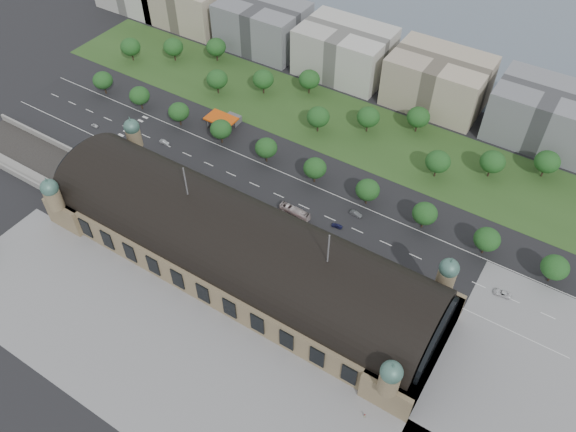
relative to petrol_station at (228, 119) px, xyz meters
The scene contains 52 objects.
ground 84.71m from the petrol_station, 50.45° to the right, with size 900.00×900.00×0.00m, color black.
station 84.98m from the petrol_station, 50.45° to the right, with size 150.00×48.40×44.30m.
track_cutting 87.79m from the petrol_station, 129.73° to the right, with size 70.00×24.00×3.10m.
plaza_south 126.63m from the petrol_station, 59.68° to the right, with size 190.00×48.00×0.12m, color gray.
plaza_east 169.97m from the petrol_station, 22.59° to the right, with size 56.00×100.00×0.12m, color gray.
road_slab 43.62m from the petrol_station, 38.82° to the right, with size 260.00×26.00×0.10m, color black.
grass_belt 47.86m from the petrol_station, 35.47° to the left, with size 300.00×45.00×0.10m, color #2D4F1F.
petrol_station is the anchor object (origin of this frame).
office_1 102.26m from the petrol_station, 138.33° to the left, with size 45.00×32.00×24.00m, color #B9AA91.
office_2 73.13m from the petrol_station, 111.07° to the left, with size 45.00×32.00×24.00m, color gray.
office_3 72.38m from the petrol_station, 70.56° to the left, with size 45.00×32.00×24.00m, color beige.
office_4 100.64m from the petrol_station, 42.50° to the left, with size 45.00×32.00×24.00m, color #B9AA91.
office_5 141.49m from the petrol_station, 28.66° to the left, with size 45.00×32.00×24.00m, color gray.
tree_row_0 67.38m from the petrol_station, 169.47° to the right, with size 9.60×9.60×11.52m.
tree_row_1 44.08m from the petrol_station, 163.73° to the right, with size 9.60×9.60×11.52m.
tree_row_2 22.32m from the petrol_station, 145.83° to the right, with size 9.60×9.60×11.52m.
tree_row_3 14.35m from the petrol_station, 64.33° to the right, with size 9.60×9.60×11.52m.
tree_row_4 32.64m from the petrol_station, 22.33° to the right, with size 9.60×9.60×11.52m.
tree_row_5 55.47m from the petrol_station, 12.84° to the right, with size 9.60×9.60×11.52m.
tree_row_6 78.99m from the petrol_station, ahead, with size 9.60×9.60×11.52m.
tree_row_7 102.74m from the petrol_station, ahead, with size 9.60×9.60×11.52m.
tree_row_8 126.58m from the petrol_station, ahead, with size 9.60×9.60×11.52m.
tree_row_9 150.47m from the petrol_station, ahead, with size 9.60×9.60×11.52m.
tree_belt_0 78.30m from the petrol_station, 166.89° to the left, with size 10.40×10.40×12.48m.
tree_belt_1 64.57m from the petrol_station, 152.50° to the left, with size 10.40×10.40×12.48m.
tree_belt_2 56.72m from the petrol_station, 132.40° to the left, with size 10.40×10.40×12.48m.
tree_belt_3 26.54m from the petrol_station, 137.15° to the left, with size 10.40×10.40×12.48m.
tree_belt_4 30.15m from the petrol_station, 90.18° to the left, with size 10.40×10.40×12.48m.
tree_belt_5 46.08m from the petrol_station, 65.62° to the left, with size 10.40×10.40×12.48m.
tree_belt_6 42.15m from the petrol_station, 25.05° to the left, with size 10.40×10.40×12.48m.
tree_belt_7 64.40m from the petrol_station, 27.57° to the left, with size 10.40×10.40×12.48m.
tree_belt_8 86.76m from the petrol_station, 28.79° to the left, with size 10.40×10.40×12.48m.
tree_belt_9 96.68m from the petrol_station, 10.57° to the left, with size 10.40×10.40×12.48m.
tree_belt_10 117.83m from the petrol_station, 14.62° to the left, with size 10.40×10.40×12.48m.
tree_belt_11 139.39m from the petrol_station, 17.43° to the left, with size 10.40×10.40×12.48m.
traffic_car_0 61.64m from the petrol_station, 145.74° to the right, with size 1.55×3.86×1.32m, color silver.
traffic_car_1 31.02m from the petrol_station, 120.19° to the right, with size 1.63×4.66×1.54m, color gray.
traffic_car_2 39.66m from the petrol_station, 109.05° to the right, with size 2.26×4.90×1.36m, color black.
traffic_car_4 80.14m from the petrol_station, 21.86° to the right, with size 1.75×4.34×1.48m, color #1A1C4B.
traffic_car_5 80.21m from the petrol_station, 14.70° to the right, with size 1.73×4.96×1.63m, color #55575C.
traffic_car_6 140.63m from the petrol_station, 11.11° to the right, with size 2.73×5.93×1.65m, color white.
parked_car_0 41.86m from the petrol_station, 105.52° to the right, with size 1.74×4.99×1.64m, color black.
parked_car_1 42.24m from the petrol_station, 107.22° to the right, with size 2.15×4.67×1.30m, color maroon.
parked_car_2 40.95m from the petrol_station, 80.17° to the right, with size 1.80×4.42×1.28m, color #1A224A.
parked_car_3 48.65m from the petrol_station, 65.67° to the right, with size 1.62×4.03×1.37m, color #5B6063.
parked_car_4 47.31m from the petrol_station, 65.19° to the right, with size 1.44×4.14×1.36m, color silver.
parked_car_5 41.44m from the petrol_station, 76.78° to the right, with size 2.17×4.71×1.31m, color #94969C.
parked_car_6 42.60m from the petrol_station, 71.23° to the right, with size 2.14×5.27×1.53m, color black.
bus_west 70.12m from the petrol_station, 33.10° to the right, with size 2.46×10.50×2.93m, color red.
bus_mid 66.27m from the petrol_station, 30.15° to the right, with size 3.08×13.16×3.67m, color beige.
bus_east 85.83m from the petrol_station, 26.49° to the right, with size 3.17×13.57×3.78m, color beige.
pedestrian_0 149.26m from the petrol_station, 37.86° to the right, with size 0.77×0.44×1.58m, color gray.
Camera 1 is at (82.97, -97.98, 159.18)m, focal length 35.00 mm.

